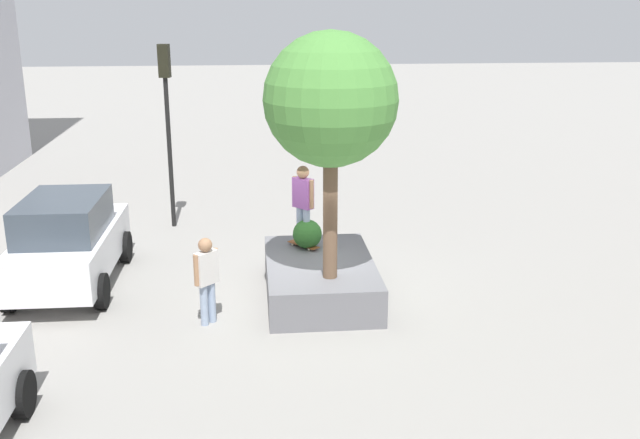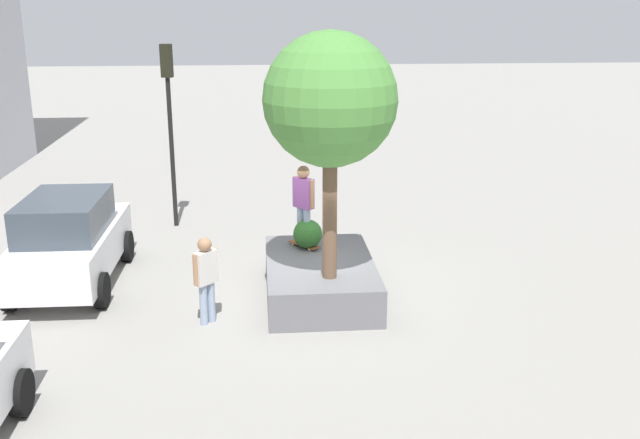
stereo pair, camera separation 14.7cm
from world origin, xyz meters
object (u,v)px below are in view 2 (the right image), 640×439
object	(u,v)px
traffic_light_corner	(169,105)
police_car	(69,240)
planter_ledge	(320,278)
plaza_tree	(330,101)
skateboarder	(304,200)
pedestrian_crossing	(206,274)
skateboard	(304,245)

from	to	relation	value
traffic_light_corner	police_car	bearing A→B (deg)	157.27
planter_ledge	plaza_tree	size ratio (longest dim) A/B	0.76
planter_ledge	skateboarder	distance (m)	1.75
planter_ledge	police_car	bearing A→B (deg)	78.64
traffic_light_corner	pedestrian_crossing	bearing A→B (deg)	-168.78
skateboard	traffic_light_corner	world-z (taller)	traffic_light_corner
skateboard	police_car	size ratio (longest dim) A/B	0.17
planter_ledge	plaza_tree	bearing A→B (deg)	-173.24
plaza_tree	traffic_light_corner	world-z (taller)	plaza_tree
skateboarder	police_car	xyz separation A→B (m)	(0.16, 5.04, -0.83)
skateboarder	traffic_light_corner	xyz separation A→B (m)	(4.40, 3.27, 1.47)
police_car	skateboard	bearing A→B (deg)	-91.86
planter_ledge	pedestrian_crossing	world-z (taller)	pedestrian_crossing
skateboard	pedestrian_crossing	bearing A→B (deg)	136.46
plaza_tree	skateboarder	world-z (taller)	plaza_tree
police_car	skateboarder	bearing A→B (deg)	-91.86
pedestrian_crossing	police_car	bearing A→B (deg)	53.68
skateboarder	pedestrian_crossing	world-z (taller)	skateboarder
skateboard	pedestrian_crossing	size ratio (longest dim) A/B	0.43
skateboard	skateboarder	world-z (taller)	skateboarder
planter_ledge	skateboarder	xyz separation A→B (m)	(0.91, 0.28, 1.47)
plaza_tree	traffic_light_corner	bearing A→B (deg)	30.44
planter_ledge	traffic_light_corner	bearing A→B (deg)	33.78
skateboard	skateboarder	bearing A→B (deg)	10.62
skateboard	skateboarder	xyz separation A→B (m)	(0.00, 0.00, 1.03)
police_car	pedestrian_crossing	size ratio (longest dim) A/B	2.52
police_car	pedestrian_crossing	bearing A→B (deg)	-126.32
skateboard	pedestrian_crossing	world-z (taller)	pedestrian_crossing
plaza_tree	traffic_light_corner	size ratio (longest dim) A/B	0.96
planter_ledge	traffic_light_corner	distance (m)	7.02
traffic_light_corner	plaza_tree	bearing A→B (deg)	-149.56
planter_ledge	pedestrian_crossing	size ratio (longest dim) A/B	2.06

